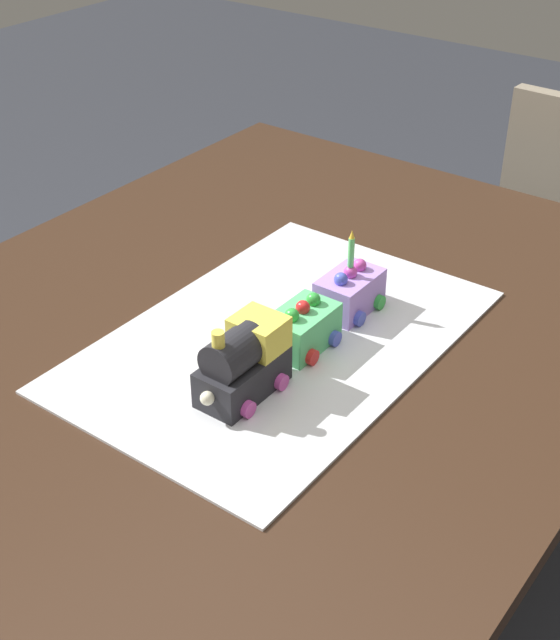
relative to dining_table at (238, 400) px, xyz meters
name	(u,v)px	position (x,y,z in m)	size (l,w,h in m)	color
dining_table	(238,400)	(0.00, 0.00, 0.00)	(1.40, 1.00, 0.74)	#382316
cake_board	(280,339)	(0.04, -0.05, 0.11)	(0.60, 0.40, 0.00)	silver
cake_locomotive	(243,362)	(-0.09, -0.09, 0.16)	(0.14, 0.08, 0.12)	#232328
cake_car_gondola_mint_green	(302,328)	(0.04, -0.09, 0.14)	(0.10, 0.08, 0.07)	#59CC7A
cake_car_tanker_lavender	(349,292)	(0.16, -0.09, 0.14)	(0.10, 0.08, 0.07)	#AD84E0
birthday_candle	(351,249)	(0.16, -0.09, 0.21)	(0.01, 0.01, 0.06)	#66D872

